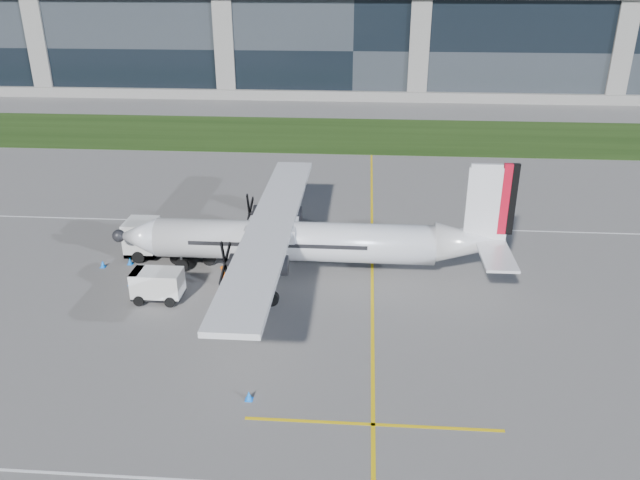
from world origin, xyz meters
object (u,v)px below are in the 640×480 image
Objects in this scene: baggage_tug at (158,285)px; ground_crew_person at (224,276)px; fuel_tanker_truck at (170,238)px; safety_cone_portwing at (249,396)px; safety_cone_stbdwing at (296,203)px; safety_cone_nose_port at (131,282)px; safety_cone_nose_stbd at (130,261)px; safety_cone_fwd at (103,264)px; turboprop_aircraft at (309,220)px.

ground_crew_person is (3.82, 1.75, -0.05)m from baggage_tug.
fuel_tanker_truck reaches higher than safety_cone_portwing.
safety_cone_nose_port is at bearing -120.77° from safety_cone_stbdwing.
safety_cone_nose_stbd is at bearing 126.96° from baggage_tug.
safety_cone_fwd and safety_cone_portwing have the same top height.
baggage_tug is 3.12m from safety_cone_nose_port.
safety_cone_nose_stbd is 1.00× the size of safety_cone_portwing.
fuel_tanker_truck is at bearing -125.24° from safety_cone_stbdwing.
ground_crew_person is 8.10m from safety_cone_nose_stbd.
safety_cone_stbdwing is (-2.36, 13.42, -3.87)m from turboprop_aircraft.
fuel_tanker_truck is 15.75× the size of safety_cone_stbdwing.
turboprop_aircraft is 14.61× the size of ground_crew_person.
ground_crew_person is at bearing -22.41° from safety_cone_nose_stbd.
fuel_tanker_truck is 4.96m from safety_cone_fwd.
safety_cone_nose_stbd is at bearing 127.78° from safety_cone_portwing.
safety_cone_nose_port is at bearing -40.45° from safety_cone_fwd.
fuel_tanker_truck is 6.64m from ground_crew_person.
safety_cone_portwing is (7.49, -9.53, -0.74)m from baggage_tug.
baggage_tug is 6.59× the size of safety_cone_fwd.
fuel_tanker_truck is at bearing 43.81° from ground_crew_person.
baggage_tug is 6.09m from safety_cone_nose_stbd.
safety_cone_portwing is at bearing -46.90° from safety_cone_fwd.
baggage_tug reaches higher than safety_cone_fwd.
turboprop_aircraft is 10.81m from fuel_tanker_truck.
baggage_tug is 6.59× the size of safety_cone_nose_stbd.
turboprop_aircraft is 54.93× the size of safety_cone_nose_port.
safety_cone_nose_port is 1.00× the size of safety_cone_portwing.
fuel_tanker_truck reaches higher than safety_cone_nose_stbd.
turboprop_aircraft reaches higher than ground_crew_person.
safety_cone_nose_port is (-11.69, -2.25, -3.87)m from turboprop_aircraft.
ground_crew_person is at bearing -42.85° from fuel_tanker_truck.
turboprop_aircraft reaches higher than safety_cone_fwd.
safety_cone_stbdwing is at bearing 91.35° from safety_cone_portwing.
fuel_tanker_truck is at bearing 118.36° from safety_cone_portwing.
fuel_tanker_truck is 15.75× the size of safety_cone_nose_port.
safety_cone_nose_port is at bearing 144.72° from baggage_tug.
safety_cone_stbdwing is (10.49, 12.59, 0.00)m from safety_cone_nose_stbd.
ground_crew_person is 3.76× the size of safety_cone_nose_port.
safety_cone_stbdwing and safety_cone_portwing have the same top height.
ground_crew_person is 6.33m from safety_cone_nose_port.
safety_cone_stbdwing is (7.89, 11.16, -1.23)m from fuel_tanker_truck.
fuel_tanker_truck is 17.98m from safety_cone_portwing.
safety_cone_nose_port is (1.16, -3.08, 0.00)m from safety_cone_nose_stbd.
fuel_tanker_truck is at bearing 99.33° from baggage_tug.
safety_cone_nose_port is at bearing 86.72° from ground_crew_person.
ground_crew_person is 3.76× the size of safety_cone_nose_stbd.
baggage_tug is 6.59× the size of safety_cone_stbdwing.
turboprop_aircraft reaches higher than safety_cone_stbdwing.
ground_crew_person is (-5.39, -2.25, -3.18)m from turboprop_aircraft.
safety_cone_nose_port is (-9.33, -15.67, 0.00)m from safety_cone_stbdwing.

